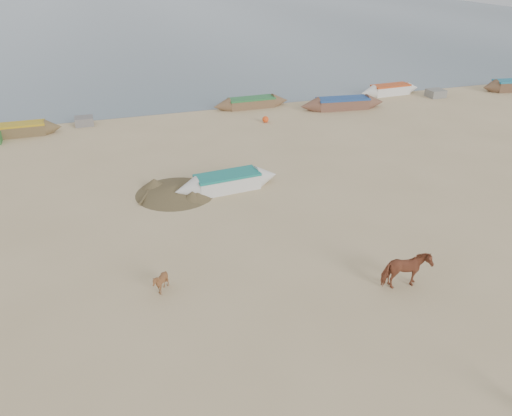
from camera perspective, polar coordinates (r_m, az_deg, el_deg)
The scene contains 8 objects.
ground at distance 18.25m, azimuth 3.99°, elevation -8.31°, with size 140.00×140.00×0.00m, color tan.
sea at distance 96.39m, azimuth -15.71°, elevation 20.19°, with size 160.00×160.00×0.00m, color slate.
cow_adult at distance 18.27m, azimuth 16.75°, elevation -6.87°, with size 0.75×1.66×1.40m, color brown.
calf_front at distance 17.74m, azimuth -10.86°, elevation -8.32°, with size 0.68×0.77×0.85m, color brown.
near_canoe at distance 24.76m, azimuth -3.29°, elevation 3.01°, with size 5.37×1.22×0.84m, color silver, non-canonical shape.
debris_pile at distance 24.71m, azimuth -9.23°, elevation 2.11°, with size 3.89×3.89×0.44m, color brown.
waterline_canoes at distance 36.13m, azimuth -6.19°, elevation 10.85°, with size 58.38×4.20×0.91m.
beach_clutter at distance 36.27m, azimuth -2.42°, elevation 10.85°, with size 42.54×4.09×0.64m.
Camera 1 is at (-5.83, -13.63, 10.65)m, focal length 35.00 mm.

